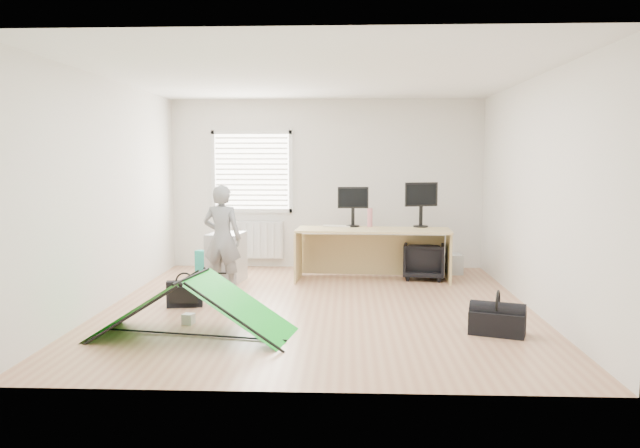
{
  "coord_description": "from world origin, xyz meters",
  "views": [
    {
      "loc": [
        0.34,
        -7.29,
        1.76
      ],
      "look_at": [
        0.0,
        0.4,
        0.95
      ],
      "focal_mm": 35.0,
      "sensor_mm": 36.0,
      "label": 1
    }
  ],
  "objects_px": {
    "desk": "(373,255)",
    "monitor_right": "(421,211)",
    "person": "(222,238)",
    "monitor_left": "(353,212)",
    "kite": "(192,306)",
    "office_chair": "(424,261)",
    "thermos": "(370,217)",
    "laptop_bag": "(185,294)",
    "storage_crate": "(444,264)",
    "duffel_bag": "(497,323)",
    "filing_cabinet": "(226,257)"
  },
  "relations": [
    {
      "from": "monitor_right",
      "to": "storage_crate",
      "type": "xyz_separation_m",
      "value": [
        0.4,
        0.32,
        -0.84
      ]
    },
    {
      "from": "person",
      "to": "laptop_bag",
      "type": "distance_m",
      "value": 1.11
    },
    {
      "from": "storage_crate",
      "to": "laptop_bag",
      "type": "height_order",
      "value": "laptop_bag"
    },
    {
      "from": "person",
      "to": "kite",
      "type": "relative_size",
      "value": 0.73
    },
    {
      "from": "monitor_right",
      "to": "person",
      "type": "distance_m",
      "value": 2.97
    },
    {
      "from": "storage_crate",
      "to": "desk",
      "type": "bearing_deg",
      "value": -151.05
    },
    {
      "from": "person",
      "to": "kite",
      "type": "distance_m",
      "value": 2.18
    },
    {
      "from": "desk",
      "to": "thermos",
      "type": "distance_m",
      "value": 0.6
    },
    {
      "from": "filing_cabinet",
      "to": "person",
      "type": "xyz_separation_m",
      "value": [
        0.07,
        -0.63,
        0.36
      ]
    },
    {
      "from": "desk",
      "to": "monitor_right",
      "type": "xyz_separation_m",
      "value": [
        0.72,
        0.3,
        0.62
      ]
    },
    {
      "from": "desk",
      "to": "monitor_left",
      "type": "distance_m",
      "value": 0.72
    },
    {
      "from": "laptop_bag",
      "to": "storage_crate",
      "type": "bearing_deg",
      "value": 24.35
    },
    {
      "from": "office_chair",
      "to": "kite",
      "type": "xyz_separation_m",
      "value": [
        -2.66,
        -3.09,
        0.03
      ]
    },
    {
      "from": "monitor_left",
      "to": "duffel_bag",
      "type": "distance_m",
      "value": 3.47
    },
    {
      "from": "thermos",
      "to": "laptop_bag",
      "type": "distance_m",
      "value": 3.14
    },
    {
      "from": "storage_crate",
      "to": "duffel_bag",
      "type": "distance_m",
      "value": 3.37
    },
    {
      "from": "filing_cabinet",
      "to": "kite",
      "type": "xyz_separation_m",
      "value": [
        0.2,
        -2.77,
        -0.05
      ]
    },
    {
      "from": "desk",
      "to": "person",
      "type": "relative_size",
      "value": 1.55
    },
    {
      "from": "office_chair",
      "to": "storage_crate",
      "type": "xyz_separation_m",
      "value": [
        0.36,
        0.47,
        -0.12
      ]
    },
    {
      "from": "thermos",
      "to": "office_chair",
      "type": "height_order",
      "value": "thermos"
    },
    {
      "from": "desk",
      "to": "thermos",
      "type": "bearing_deg",
      "value": 99.68
    },
    {
      "from": "desk",
      "to": "monitor_right",
      "type": "distance_m",
      "value": 0.99
    },
    {
      "from": "monitor_right",
      "to": "laptop_bag",
      "type": "distance_m",
      "value": 3.73
    },
    {
      "from": "monitor_right",
      "to": "thermos",
      "type": "relative_size",
      "value": 1.84
    },
    {
      "from": "thermos",
      "to": "desk",
      "type": "bearing_deg",
      "value": -83.54
    },
    {
      "from": "storage_crate",
      "to": "duffel_bag",
      "type": "xyz_separation_m",
      "value": [
        0.02,
        -3.37,
        -0.03
      ]
    },
    {
      "from": "filing_cabinet",
      "to": "laptop_bag",
      "type": "relative_size",
      "value": 1.68
    },
    {
      "from": "storage_crate",
      "to": "laptop_bag",
      "type": "distance_m",
      "value": 4.15
    },
    {
      "from": "thermos",
      "to": "kite",
      "type": "height_order",
      "value": "thermos"
    },
    {
      "from": "monitor_right",
      "to": "office_chair",
      "type": "relative_size",
      "value": 0.85
    },
    {
      "from": "office_chair",
      "to": "duffel_bag",
      "type": "bearing_deg",
      "value": 105.34
    },
    {
      "from": "monitor_left",
      "to": "storage_crate",
      "type": "relative_size",
      "value": 0.85
    },
    {
      "from": "desk",
      "to": "laptop_bag",
      "type": "distance_m",
      "value": 2.89
    },
    {
      "from": "person",
      "to": "laptop_bag",
      "type": "bearing_deg",
      "value": 82.68
    },
    {
      "from": "office_chair",
      "to": "storage_crate",
      "type": "relative_size",
      "value": 1.11
    },
    {
      "from": "monitor_left",
      "to": "person",
      "type": "xyz_separation_m",
      "value": [
        -1.74,
        -1.11,
        -0.26
      ]
    },
    {
      "from": "kite",
      "to": "desk",
      "type": "bearing_deg",
      "value": 66.86
    },
    {
      "from": "monitor_left",
      "to": "thermos",
      "type": "height_order",
      "value": "monitor_left"
    },
    {
      "from": "person",
      "to": "monitor_left",
      "type": "bearing_deg",
      "value": -138.41
    },
    {
      "from": "kite",
      "to": "thermos",
      "type": "bearing_deg",
      "value": 69.91
    },
    {
      "from": "filing_cabinet",
      "to": "duffel_bag",
      "type": "height_order",
      "value": "filing_cabinet"
    },
    {
      "from": "monitor_left",
      "to": "duffel_bag",
      "type": "bearing_deg",
      "value": -69.08
    },
    {
      "from": "monitor_right",
      "to": "storage_crate",
      "type": "height_order",
      "value": "monitor_right"
    },
    {
      "from": "desk",
      "to": "filing_cabinet",
      "type": "xyz_separation_m",
      "value": [
        -2.1,
        -0.17,
        -0.02
      ]
    },
    {
      "from": "storage_crate",
      "to": "kite",
      "type": "bearing_deg",
      "value": -130.35
    },
    {
      "from": "duffel_bag",
      "to": "filing_cabinet",
      "type": "bearing_deg",
      "value": 161.37
    },
    {
      "from": "desk",
      "to": "monitor_right",
      "type": "height_order",
      "value": "monitor_right"
    },
    {
      "from": "monitor_left",
      "to": "desk",
      "type": "bearing_deg",
      "value": -50.37
    },
    {
      "from": "thermos",
      "to": "storage_crate",
      "type": "xyz_separation_m",
      "value": [
        1.15,
        0.31,
        -0.74
      ]
    },
    {
      "from": "kite",
      "to": "office_chair",
      "type": "bearing_deg",
      "value": 59.09
    }
  ]
}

